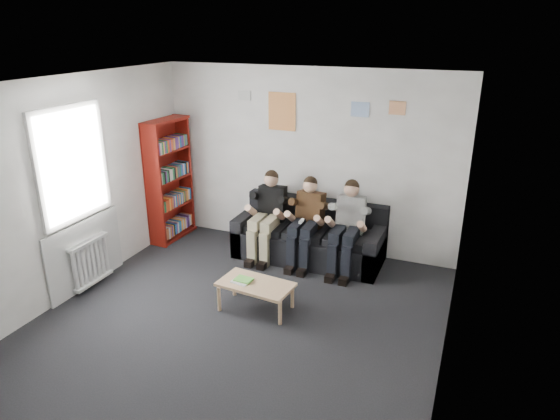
{
  "coord_description": "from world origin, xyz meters",
  "views": [
    {
      "loc": [
        2.33,
        -4.26,
        3.25
      ],
      "look_at": [
        0.06,
        1.3,
        1.0
      ],
      "focal_mm": 32.0,
      "sensor_mm": 36.0,
      "label": 1
    }
  ],
  "objects_px": {
    "person_right": "(347,228)",
    "coffee_table": "(256,286)",
    "bookshelf": "(170,180)",
    "person_left": "(267,216)",
    "person_middle": "(306,222)",
    "sofa": "(310,239)"
  },
  "relations": [
    {
      "from": "bookshelf",
      "to": "coffee_table",
      "type": "relative_size",
      "value": 2.18
    },
    {
      "from": "bookshelf",
      "to": "coffee_table",
      "type": "bearing_deg",
      "value": -30.9
    },
    {
      "from": "person_right",
      "to": "coffee_table",
      "type": "bearing_deg",
      "value": -121.92
    },
    {
      "from": "person_left",
      "to": "sofa",
      "type": "bearing_deg",
      "value": 13.09
    },
    {
      "from": "coffee_table",
      "to": "person_right",
      "type": "relative_size",
      "value": 0.69
    },
    {
      "from": "person_right",
      "to": "bookshelf",
      "type": "bearing_deg",
      "value": 173.46
    },
    {
      "from": "coffee_table",
      "to": "person_right",
      "type": "height_order",
      "value": "person_right"
    },
    {
      "from": "bookshelf",
      "to": "person_left",
      "type": "relative_size",
      "value": 1.5
    },
    {
      "from": "sofa",
      "to": "person_left",
      "type": "xyz_separation_m",
      "value": [
        -0.59,
        -0.2,
        0.34
      ]
    },
    {
      "from": "sofa",
      "to": "person_right",
      "type": "height_order",
      "value": "person_right"
    },
    {
      "from": "person_middle",
      "to": "coffee_table",
      "type": "bearing_deg",
      "value": -89.32
    },
    {
      "from": "person_middle",
      "to": "sofa",
      "type": "bearing_deg",
      "value": 95.86
    },
    {
      "from": "person_right",
      "to": "person_middle",
      "type": "bearing_deg",
      "value": 175.1
    },
    {
      "from": "sofa",
      "to": "person_left",
      "type": "bearing_deg",
      "value": -161.78
    },
    {
      "from": "person_middle",
      "to": "person_right",
      "type": "relative_size",
      "value": 0.98
    },
    {
      "from": "coffee_table",
      "to": "person_right",
      "type": "distance_m",
      "value": 1.62
    },
    {
      "from": "coffee_table",
      "to": "person_middle",
      "type": "height_order",
      "value": "person_middle"
    },
    {
      "from": "person_left",
      "to": "person_middle",
      "type": "relative_size",
      "value": 1.02
    },
    {
      "from": "sofa",
      "to": "bookshelf",
      "type": "bearing_deg",
      "value": -177.27
    },
    {
      "from": "coffee_table",
      "to": "bookshelf",
      "type": "bearing_deg",
      "value": 145.19
    },
    {
      "from": "sofa",
      "to": "coffee_table",
      "type": "bearing_deg",
      "value": -94.55
    },
    {
      "from": "bookshelf",
      "to": "person_left",
      "type": "distance_m",
      "value": 1.72
    }
  ]
}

